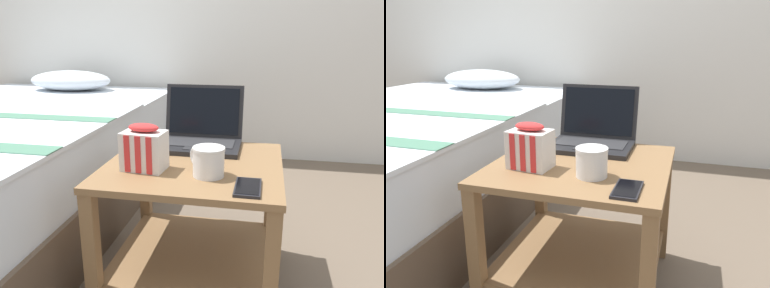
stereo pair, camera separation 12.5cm
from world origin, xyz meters
TOP-DOWN VIEW (x-y plane):
  - ground_plane at (0.00, 0.00)m, footprint 8.00×8.00m
  - bed at (-1.16, 0.47)m, footprint 1.49×2.19m
  - bedside_table at (0.00, 0.00)m, footprint 0.60×0.59m
  - laptop at (-0.02, 0.21)m, footprint 0.32×0.27m
  - mug_front_left at (0.07, -0.12)m, footprint 0.12×0.12m
  - snack_bag at (-0.15, -0.10)m, footprint 0.15×0.11m
  - cell_phone at (0.20, -0.20)m, footprint 0.08×0.14m

SIDE VIEW (x-z plane):
  - ground_plane at x=0.00m, z-range 0.00..0.00m
  - bed at x=-1.16m, z-range -0.06..0.61m
  - bedside_table at x=0.00m, z-range 0.07..0.55m
  - cell_phone at x=0.20m, z-range 0.48..0.49m
  - laptop at x=-0.02m, z-range 0.41..0.65m
  - mug_front_left at x=0.07m, z-range 0.49..0.58m
  - snack_bag at x=-0.15m, z-range 0.48..0.63m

